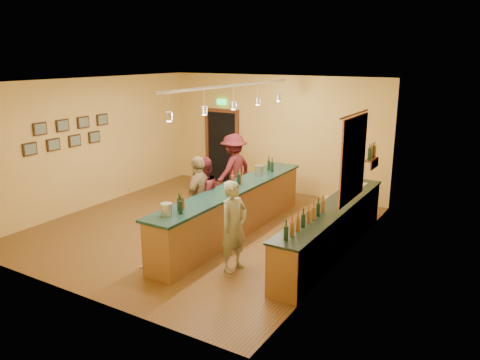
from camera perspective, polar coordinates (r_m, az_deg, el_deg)
The scene contains 18 objects.
floor at distance 10.53m, azimuth -4.72°, elevation -5.73°, with size 7.00×7.00×0.00m, color brown.
ceiling at distance 9.86m, azimuth -5.12°, elevation 11.93°, with size 6.50×7.00×0.02m, color silver.
wall_back at distance 13.02m, azimuth 4.18°, elevation 5.61°, with size 6.50×0.02×3.20m, color gold.
wall_front at distance 7.62m, azimuth -20.51°, elevation -2.14°, with size 6.50×0.02×3.20m, color gold.
wall_left at distance 12.24m, azimuth -17.39°, elevation 4.35°, with size 0.02×7.00×3.20m, color gold.
wall_right at distance 8.62m, azimuth 12.89°, elevation 0.39°, with size 0.02×7.00×3.20m, color gold.
doorway at distance 13.92m, azimuth -2.17°, elevation 4.27°, with size 1.15×0.09×2.48m.
tapestry at distance 8.94m, azimuth 13.67°, elevation 2.51°, with size 0.03×1.40×1.60m, color #A22220.
bottle_shelf at distance 10.41m, azimuth 15.83°, elevation 3.05°, with size 0.17×0.55×0.54m.
picture_grid at distance 11.67m, azimuth -20.12°, elevation 5.38°, with size 0.06×2.20×0.70m, color #382111, non-canonical shape.
back_counter at distance 9.20m, azimuth 11.18°, elevation -5.86°, with size 0.60×4.55×1.27m.
tasting_bar at distance 9.88m, azimuth -0.79°, elevation -3.37°, with size 0.73×5.10×1.38m.
pendant_track at distance 9.40m, azimuth -0.83°, elevation 10.51°, with size 0.11×4.60×0.50m.
bartender at distance 8.22m, azimuth -0.75°, elevation -5.66°, with size 0.60×0.39×1.64m, color gray.
customer_a at distance 9.83m, azimuth -4.54°, elevation -2.06°, with size 0.82×0.64×1.68m, color #59191E.
customer_b at distance 9.73m, azimuth -4.96°, elevation -2.09°, with size 1.02×0.42×1.74m, color #997A51.
customer_c at distance 11.88m, azimuth -0.76°, elevation 1.32°, with size 1.17×0.67×1.82m, color #59191E.
bar_stool at distance 10.71m, azimuth 11.00°, elevation -2.83°, with size 0.31×0.31×0.63m.
Camera 1 is at (5.80, -7.96, 3.73)m, focal length 35.00 mm.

